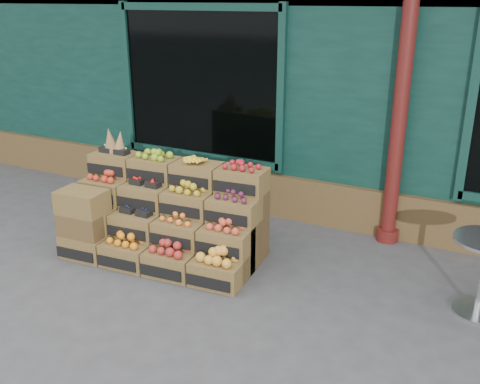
% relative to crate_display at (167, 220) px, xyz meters
% --- Properties ---
extents(ground, '(60.00, 60.00, 0.00)m').
position_rel_crate_display_xyz_m(ground, '(1.05, -0.47, -0.43)').
color(ground, '#414144').
rests_on(ground, ground).
extents(shop_facade, '(12.00, 6.24, 4.80)m').
position_rel_crate_display_xyz_m(shop_facade, '(1.05, 4.64, 1.96)').
color(shop_facade, '#0D2D26').
rests_on(shop_facade, ground).
extents(crate_display, '(2.33, 1.28, 1.41)m').
position_rel_crate_display_xyz_m(crate_display, '(0.00, 0.00, 0.00)').
color(crate_display, brown).
rests_on(crate_display, ground).
extents(spare_crates, '(0.57, 0.41, 0.82)m').
position_rel_crate_display_xyz_m(spare_crates, '(-0.83, -0.49, -0.03)').
color(spare_crates, brown).
rests_on(spare_crates, ground).
extents(shopkeeper, '(0.79, 0.57, 2.02)m').
position_rel_crate_display_xyz_m(shopkeeper, '(-0.08, 2.14, 0.58)').
color(shopkeeper, '#1A5C33').
rests_on(shopkeeper, ground).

